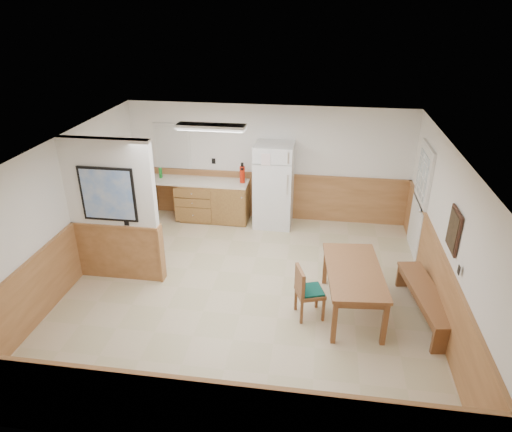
% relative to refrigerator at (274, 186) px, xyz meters
% --- Properties ---
extents(ground, '(6.00, 6.00, 0.00)m').
position_rel_refrigerator_xyz_m(ground, '(-0.16, -2.63, -0.90)').
color(ground, beige).
rests_on(ground, ground).
extents(ceiling, '(6.00, 6.00, 0.02)m').
position_rel_refrigerator_xyz_m(ceiling, '(-0.16, -2.63, 1.60)').
color(ceiling, silver).
rests_on(ceiling, back_wall).
extents(back_wall, '(6.00, 0.02, 2.50)m').
position_rel_refrigerator_xyz_m(back_wall, '(-0.16, 0.37, 0.35)').
color(back_wall, white).
rests_on(back_wall, ground).
extents(right_wall, '(0.02, 6.00, 2.50)m').
position_rel_refrigerator_xyz_m(right_wall, '(2.84, -2.63, 0.35)').
color(right_wall, white).
rests_on(right_wall, ground).
extents(left_wall, '(0.02, 6.00, 2.50)m').
position_rel_refrigerator_xyz_m(left_wall, '(-3.16, -2.63, 0.35)').
color(left_wall, white).
rests_on(left_wall, ground).
extents(wainscot_back, '(6.00, 0.04, 1.00)m').
position_rel_refrigerator_xyz_m(wainscot_back, '(-0.16, 0.35, -0.40)').
color(wainscot_back, '#B27B47').
rests_on(wainscot_back, ground).
extents(wainscot_right, '(0.04, 6.00, 1.00)m').
position_rel_refrigerator_xyz_m(wainscot_right, '(2.82, -2.63, -0.40)').
color(wainscot_right, '#B27B47').
rests_on(wainscot_right, ground).
extents(wainscot_left, '(0.04, 6.00, 1.00)m').
position_rel_refrigerator_xyz_m(wainscot_left, '(-3.14, -2.63, -0.40)').
color(wainscot_left, '#B27B47').
rests_on(wainscot_left, ground).
extents(partition_wall, '(1.50, 0.20, 2.50)m').
position_rel_refrigerator_xyz_m(partition_wall, '(-2.41, -2.43, 0.33)').
color(partition_wall, white).
rests_on(partition_wall, ground).
extents(kitchen_counter, '(2.20, 0.61, 1.00)m').
position_rel_refrigerator_xyz_m(kitchen_counter, '(-1.36, 0.05, -0.44)').
color(kitchen_counter, olive).
rests_on(kitchen_counter, ground).
extents(exterior_door, '(0.07, 1.02, 2.15)m').
position_rel_refrigerator_xyz_m(exterior_door, '(2.81, -0.73, 0.15)').
color(exterior_door, white).
rests_on(exterior_door, ground).
extents(kitchen_window, '(0.80, 0.04, 1.00)m').
position_rel_refrigerator_xyz_m(kitchen_window, '(-2.26, 0.35, 0.65)').
color(kitchen_window, white).
rests_on(kitchen_window, back_wall).
extents(wall_painting, '(0.04, 0.50, 0.60)m').
position_rel_refrigerator_xyz_m(wall_painting, '(2.81, -2.93, 0.65)').
color(wall_painting, '#361F15').
rests_on(wall_painting, right_wall).
extents(fluorescent_fixture, '(1.20, 0.30, 0.09)m').
position_rel_refrigerator_xyz_m(fluorescent_fixture, '(-0.96, -1.33, 1.55)').
color(fluorescent_fixture, white).
rests_on(fluorescent_fixture, ceiling).
extents(refrigerator, '(0.81, 0.73, 1.80)m').
position_rel_refrigerator_xyz_m(refrigerator, '(0.00, 0.00, 0.00)').
color(refrigerator, white).
rests_on(refrigerator, ground).
extents(dining_table, '(0.96, 1.70, 0.75)m').
position_rel_refrigerator_xyz_m(dining_table, '(1.54, -2.86, -0.24)').
color(dining_table, brown).
rests_on(dining_table, ground).
extents(dining_bench, '(0.65, 1.77, 0.45)m').
position_rel_refrigerator_xyz_m(dining_bench, '(2.64, -2.83, -0.55)').
color(dining_bench, brown).
rests_on(dining_bench, ground).
extents(dining_chair, '(0.64, 0.52, 0.85)m').
position_rel_refrigerator_xyz_m(dining_chair, '(0.82, -3.09, -0.40)').
color(dining_chair, brown).
rests_on(dining_chair, ground).
extents(fire_extinguisher, '(0.12, 0.12, 0.44)m').
position_rel_refrigerator_xyz_m(fire_extinguisher, '(-0.68, 0.07, 0.19)').
color(fire_extinguisher, red).
rests_on(fire_extinguisher, kitchen_counter).
extents(soap_bottle, '(0.08, 0.08, 0.23)m').
position_rel_refrigerator_xyz_m(soap_bottle, '(-2.49, 0.10, 0.12)').
color(soap_bottle, '#177F25').
rests_on(soap_bottle, kitchen_counter).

